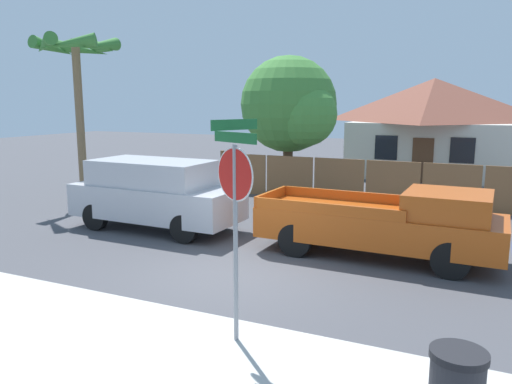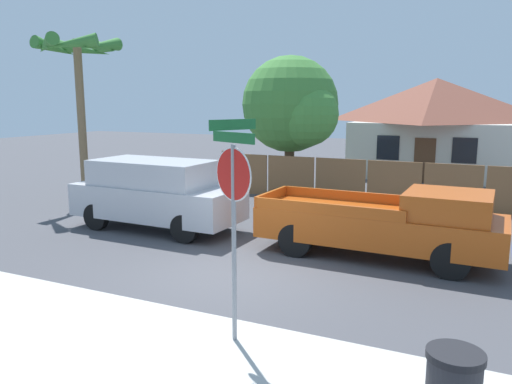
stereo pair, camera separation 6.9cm
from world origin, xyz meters
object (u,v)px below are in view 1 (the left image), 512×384
at_px(orange_pickup, 387,223).
at_px(house, 432,124).
at_px(red_suv, 155,193).
at_px(stop_sign, 235,193).
at_px(oak_tree, 292,107).
at_px(palm_tree, 76,61).

bearing_deg(orange_pickup, house, 93.81).
bearing_deg(house, red_suv, -110.93).
height_order(red_suv, stop_sign, stop_sign).
bearing_deg(oak_tree, stop_sign, -72.95).
distance_m(palm_tree, stop_sign, 12.35).
relative_size(house, red_suv, 1.58).
bearing_deg(palm_tree, house, 51.65).
bearing_deg(stop_sign, orange_pickup, 99.15).
xyz_separation_m(orange_pickup, stop_sign, (-1.33, -5.05, 1.43)).
relative_size(house, palm_tree, 1.34).
xyz_separation_m(red_suv, orange_pickup, (6.42, -0.01, -0.22)).
bearing_deg(house, stop_sign, -92.16).
xyz_separation_m(house, red_suv, (-5.86, -15.32, -1.41)).
bearing_deg(house, orange_pickup, -87.91).
relative_size(red_suv, stop_sign, 1.48).
bearing_deg(palm_tree, orange_pickup, -10.71).
bearing_deg(oak_tree, orange_pickup, -55.50).
xyz_separation_m(oak_tree, stop_sign, (3.87, -12.61, -1.12)).
bearing_deg(stop_sign, red_suv, 159.08).
height_order(orange_pickup, stop_sign, stop_sign).
xyz_separation_m(red_suv, stop_sign, (5.09, -5.06, 1.21)).
xyz_separation_m(house, stop_sign, (-0.77, -20.38, -0.20)).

